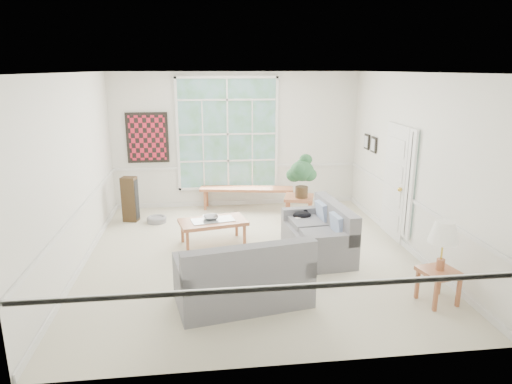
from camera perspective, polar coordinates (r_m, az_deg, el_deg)
floor at (r=7.82m, az=-0.56°, el=-7.89°), size 5.50×6.00×0.01m
ceiling at (r=7.19m, az=-0.62°, el=14.71°), size 5.50×6.00×0.02m
wall_back at (r=10.30m, az=-2.45°, el=6.47°), size 5.50×0.02×3.00m
wall_front at (r=4.50m, az=3.66°, el=-5.12°), size 5.50×0.02×3.00m
wall_left at (r=7.57m, az=-21.76°, el=2.21°), size 0.02×6.00×3.00m
wall_right at (r=8.13m, az=19.10°, el=3.29°), size 0.02×6.00×3.00m
window_back at (r=10.22m, az=-3.56°, el=7.24°), size 2.30×0.08×2.40m
entry_door at (r=8.74m, az=16.92°, el=1.22°), size 0.08×0.90×2.10m
door_sidelight at (r=8.16m, az=18.72°, el=0.84°), size 0.08×0.26×1.90m
wall_art at (r=10.27m, az=-13.42°, el=6.61°), size 0.90×0.06×1.10m
wall_frame_near at (r=9.68m, az=14.45°, el=5.74°), size 0.04×0.26×0.32m
wall_frame_far at (r=10.05m, az=13.64°, el=6.13°), size 0.04×0.26×0.32m
loveseat_right at (r=7.78m, az=7.69°, el=-4.67°), size 0.98×1.68×0.87m
loveseat_front at (r=6.15m, az=-1.67°, el=-9.69°), size 1.88×1.21×0.94m
coffee_table at (r=8.26m, az=-5.37°, el=-4.99°), size 1.28×0.87×0.44m
pewter_bowl at (r=8.23m, az=-5.68°, el=-3.17°), size 0.39×0.39×0.08m
window_bench at (r=10.24m, az=-1.18°, el=-0.78°), size 2.11×0.74×0.48m
end_table at (r=9.32m, az=5.37°, el=-2.21°), size 0.70×0.70×0.56m
houseplant at (r=9.07m, az=5.76°, el=2.01°), size 0.72×0.72×0.88m
side_table at (r=6.71m, az=21.77°, el=-10.88°), size 0.55×0.55×0.47m
table_lamp at (r=6.51m, az=22.29°, el=-6.26°), size 0.45×0.45×0.68m
pet_bed at (r=9.61m, az=-12.32°, el=-3.37°), size 0.53×0.53×0.12m
floor_speaker at (r=9.71m, az=-15.48°, el=-0.87°), size 0.34×0.29×0.93m
cat at (r=8.23m, az=5.76°, el=-2.84°), size 0.40×0.35×0.16m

